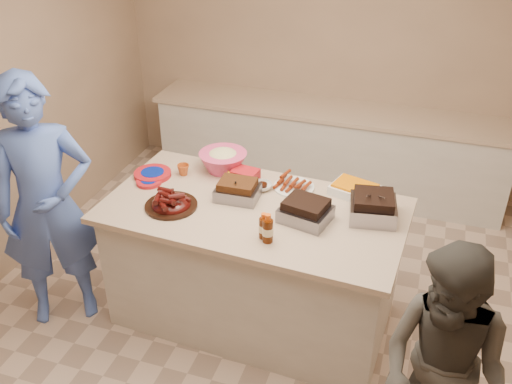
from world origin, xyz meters
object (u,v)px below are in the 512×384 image
(rib_platter, at_px, (171,207))
(plastic_cup, at_px, (184,175))
(coleslaw_bowl, at_px, (223,170))
(bbq_bottle_b, at_px, (268,241))
(mustard_bottle, at_px, (229,185))
(guest_blue, at_px, (70,309))
(island, at_px, (254,314))
(bbq_bottle_a, at_px, (264,237))
(roasting_pan, at_px, (372,218))

(rib_platter, bearing_deg, plastic_cup, 103.59)
(coleslaw_bowl, distance_m, bbq_bottle_b, 0.99)
(mustard_bottle, distance_m, plastic_cup, 0.38)
(guest_blue, bearing_deg, rib_platter, -17.99)
(coleslaw_bowl, bearing_deg, island, -48.38)
(bbq_bottle_a, distance_m, plastic_cup, 1.01)
(rib_platter, distance_m, plastic_cup, 0.45)
(plastic_cup, height_order, guest_blue, plastic_cup)
(plastic_cup, bearing_deg, island, -23.26)
(rib_platter, xyz_separation_m, mustard_bottle, (0.27, 0.40, 0.00))
(roasting_pan, relative_size, mustard_bottle, 2.52)
(rib_platter, relative_size, roasting_pan, 1.21)
(rib_platter, relative_size, coleslaw_bowl, 0.99)
(bbq_bottle_b, bearing_deg, plastic_cup, 144.05)
(coleslaw_bowl, bearing_deg, bbq_bottle_a, -53.26)
(bbq_bottle_a, relative_size, bbq_bottle_b, 0.90)
(bbq_bottle_b, bearing_deg, island, 121.00)
(rib_platter, relative_size, guest_blue, 0.19)
(bbq_bottle_a, height_order, plastic_cup, bbq_bottle_a)
(bbq_bottle_a, bearing_deg, mustard_bottle, 128.66)
(rib_platter, relative_size, mustard_bottle, 3.04)
(roasting_pan, relative_size, bbq_bottle_b, 1.51)
(bbq_bottle_a, bearing_deg, roasting_pan, 35.60)
(rib_platter, height_order, plastic_cup, rib_platter)
(bbq_bottle_a, height_order, guest_blue, bbq_bottle_a)
(rib_platter, relative_size, bbq_bottle_b, 1.83)
(mustard_bottle, relative_size, guest_blue, 0.06)
(roasting_pan, distance_m, plastic_cup, 1.45)
(mustard_bottle, height_order, guest_blue, mustard_bottle)
(bbq_bottle_a, relative_size, mustard_bottle, 1.50)
(island, relative_size, roasting_pan, 6.84)
(mustard_bottle, bearing_deg, bbq_bottle_a, -51.34)
(island, distance_m, mustard_bottle, 1.04)
(bbq_bottle_b, bearing_deg, rib_platter, 166.45)
(bbq_bottle_a, bearing_deg, bbq_bottle_b, -40.85)
(roasting_pan, bearing_deg, plastic_cup, 164.68)
(island, distance_m, rib_platter, 1.13)
(plastic_cup, bearing_deg, bbq_bottle_b, -35.95)
(guest_blue, bearing_deg, bbq_bottle_b, -31.60)
(bbq_bottle_a, bearing_deg, rib_platter, 168.20)
(plastic_cup, bearing_deg, guest_blue, -137.53)
(island, distance_m, plastic_cup, 1.21)
(bbq_bottle_b, xyz_separation_m, plastic_cup, (-0.86, 0.62, 0.00))
(coleslaw_bowl, bearing_deg, mustard_bottle, -59.03)
(roasting_pan, height_order, bbq_bottle_a, bbq_bottle_a)
(roasting_pan, relative_size, bbq_bottle_a, 1.68)
(coleslaw_bowl, height_order, bbq_bottle_b, coleslaw_bowl)
(rib_platter, height_order, bbq_bottle_a, bbq_bottle_a)
(rib_platter, relative_size, bbq_bottle_a, 2.03)
(bbq_bottle_b, xyz_separation_m, guest_blue, (-1.60, -0.06, -0.98))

